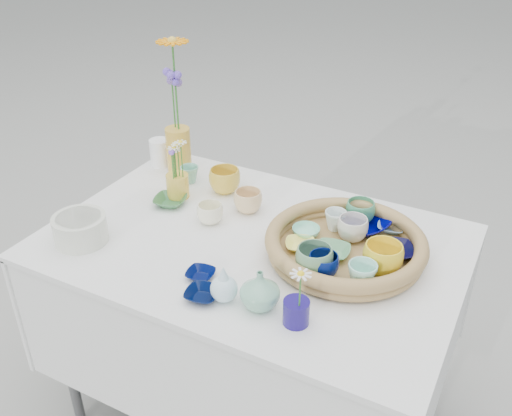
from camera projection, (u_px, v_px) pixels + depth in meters
The scene contains 34 objects.
ground at pixel (254, 409), 2.15m from camera, with size 80.00×80.00×0.00m, color gray.
display_table at pixel (254, 409), 2.15m from camera, with size 1.26×0.86×0.77m, color white, non-canonical shape.
wicker_tray at pixel (345, 246), 1.66m from camera, with size 0.47×0.47×0.08m, color #9B784A, non-canonical shape.
tray_ceramic_0 at pixel (365, 225), 1.77m from camera, with size 0.14×0.14×0.03m, color #00005C.
tray_ceramic_1 at pixel (394, 251), 1.65m from camera, with size 0.11×0.11×0.03m, color black.
tray_ceramic_2 at pixel (383, 258), 1.57m from camera, with size 0.11×0.11×0.09m, color yellow.
tray_ceramic_3 at pixel (332, 252), 1.65m from camera, with size 0.10×0.10×0.03m, color #5B9D6A.
tray_ceramic_4 at pixel (314, 261), 1.56m from camera, with size 0.10×0.10×0.08m, color #659A70.
tray_ceramic_5 at pixel (306, 232), 1.74m from camera, with size 0.09×0.09×0.03m, color #89DCBC.
tray_ceramic_6 at pixel (335, 220), 1.77m from camera, with size 0.07×0.07×0.06m, color silver.
tray_ceramic_7 at pixel (353, 229), 1.71m from camera, with size 0.09×0.09×0.07m, color silver.
tray_ceramic_8 at pixel (392, 227), 1.77m from camera, with size 0.09×0.09×0.02m, color #7AA6D1.
tray_ceramic_9 at pixel (323, 266), 1.56m from camera, with size 0.09×0.09×0.07m, color #04145C.
tray_ceramic_10 at pixel (300, 245), 1.68m from camera, with size 0.09×0.09×0.02m, color #FBF25F.
tray_ceramic_11 at pixel (362, 276), 1.51m from camera, with size 0.08×0.08×0.07m, color #9FE7D1.
tray_ceramic_12 at pixel (360, 212), 1.80m from camera, with size 0.09×0.09×0.07m, color #3B9166.
loose_ceramic_0 at pixel (225, 181), 2.01m from camera, with size 0.11×0.11×0.09m, color gold.
loose_ceramic_1 at pixel (248, 201), 1.89m from camera, with size 0.09×0.09×0.07m, color #E6BF87.
loose_ceramic_2 at pixel (170, 201), 1.94m from camera, with size 0.11×0.11×0.03m, color #36713F.
loose_ceramic_3 at pixel (210, 213), 1.83m from camera, with size 0.08×0.08×0.07m, color #FFFAD0.
loose_ceramic_4 at pixel (201, 274), 1.59m from camera, with size 0.08×0.08×0.02m, color #00093B.
loose_ceramic_5 at pixel (190, 174), 2.08m from camera, with size 0.07×0.07×0.06m, color #80C7AA.
loose_ceramic_6 at pixel (203, 295), 1.51m from camera, with size 0.09×0.09×0.02m, color black.
fluted_bowl at pixel (80, 229), 1.74m from camera, with size 0.16×0.16×0.08m, color silver, non-canonical shape.
bud_vase_paleblue at pixel (224, 283), 1.48m from camera, with size 0.07×0.07×0.11m, color silver, non-canonical shape.
bud_vase_seafoam at pixel (260, 290), 1.46m from camera, with size 0.10×0.10×0.11m, color #79B898.
bud_vase_cobalt at pixel (296, 312), 1.42m from camera, with size 0.07×0.07×0.07m, color navy.
single_daisy at pixel (300, 290), 1.37m from camera, with size 0.06×0.06×0.11m, color white, non-canonical shape.
tall_vase_yellow at pixel (179, 150), 2.13m from camera, with size 0.09×0.09×0.17m, color gold.
gerbera at pixel (176, 87), 2.00m from camera, with size 0.13×0.13×0.34m, color #FE9106, non-canonical shape.
hydrangea at pixel (174, 103), 2.05m from camera, with size 0.07×0.07×0.26m, color #7153A8, non-canonical shape.
white_pitcher at pixel (160, 152), 2.19m from camera, with size 0.11×0.08×0.10m, color white, non-canonical shape.
daisy_cup at pixel (178, 186), 1.98m from camera, with size 0.08×0.08×0.08m, color gold.
daisy_posy at pixel (176, 160), 1.91m from camera, with size 0.07×0.07×0.13m, color white, non-canonical shape.
Camera 1 is at (0.69, -1.29, 1.74)m, focal length 40.00 mm.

